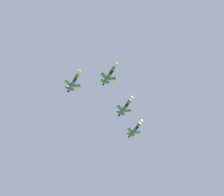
# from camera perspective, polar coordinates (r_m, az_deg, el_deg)

# --- Properties ---
(fighter_jet_lead) EXTENTS (12.46, 12.74, 4.39)m
(fighter_jet_lead) POSITION_cam_1_polar(r_m,az_deg,el_deg) (168.81, -0.44, 4.44)
(fighter_jet_lead) COLOR #4C5666
(fighter_jet_left_wing) EXTENTS (12.49, 12.76, 4.37)m
(fighter_jet_left_wing) POSITION_cam_1_polar(r_m,az_deg,el_deg) (179.09, 2.48, -1.60)
(fighter_jet_left_wing) COLOR #4C5666
(fighter_jet_right_wing) EXTENTS (12.48, 12.75, 4.38)m
(fighter_jet_right_wing) POSITION_cam_1_polar(r_m,az_deg,el_deg) (171.45, -7.08, 3.07)
(fighter_jet_right_wing) COLOR #4C5666
(fighter_jet_left_outer) EXTENTS (12.46, 12.74, 4.39)m
(fighter_jet_left_outer) POSITION_cam_1_polar(r_m,az_deg,el_deg) (194.61, 4.32, -5.74)
(fighter_jet_left_outer) COLOR #4C5666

